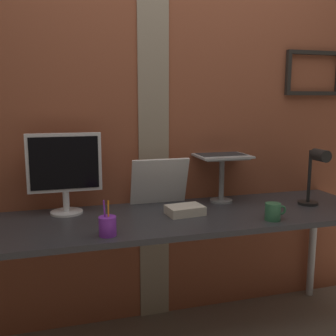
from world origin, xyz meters
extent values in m
cube|color=brown|center=(0.00, 0.40, 1.16)|extent=(3.27, 0.12, 2.33)
cube|color=gray|center=(-0.16, 0.34, 1.16)|extent=(0.19, 0.01, 2.33)
cube|color=black|center=(0.95, 0.32, 1.71)|extent=(0.42, 0.03, 0.03)
cube|color=black|center=(0.95, 0.32, 1.44)|extent=(0.42, 0.03, 0.03)
cube|color=black|center=(0.75, 0.32, 1.57)|extent=(0.03, 0.03, 0.24)
cube|color=#333338|center=(-0.13, 0.02, 0.75)|extent=(2.36, 0.66, 0.03)
cylinder|color=#B2B2B7|center=(0.99, 0.28, 0.37)|extent=(0.05, 0.05, 0.74)
cylinder|color=white|center=(-0.69, 0.22, 0.77)|extent=(0.18, 0.18, 0.01)
cylinder|color=white|center=(-0.69, 0.22, 0.84)|extent=(0.04, 0.04, 0.11)
cube|color=white|center=(-0.69, 0.22, 1.06)|extent=(0.40, 0.04, 0.33)
cube|color=black|center=(-0.69, 0.20, 1.06)|extent=(0.37, 0.00, 0.29)
cylinder|color=gray|center=(0.25, 0.22, 0.77)|extent=(0.14, 0.14, 0.01)
cylinder|color=gray|center=(0.25, 0.22, 0.91)|extent=(0.03, 0.03, 0.26)
cube|color=gray|center=(0.25, 0.22, 1.05)|extent=(0.28, 0.22, 0.01)
cube|color=#ADB2B7|center=(0.25, 0.22, 1.06)|extent=(0.32, 0.26, 0.01)
cube|color=#2D2D30|center=(0.25, 0.24, 1.07)|extent=(0.28, 0.17, 0.00)
cube|color=#ADB2B7|center=(0.25, 0.37, 1.18)|extent=(0.32, 0.04, 0.24)
cube|color=black|center=(0.25, 0.37, 1.18)|extent=(0.29, 0.03, 0.21)
cube|color=white|center=(-0.14, 0.27, 0.91)|extent=(0.35, 0.11, 0.29)
cylinder|color=black|center=(0.73, 0.02, 0.78)|extent=(0.12, 0.12, 0.02)
cylinder|color=black|center=(0.73, 0.02, 0.94)|extent=(0.02, 0.02, 0.32)
cylinder|color=black|center=(0.73, -0.07, 1.08)|extent=(0.07, 0.11, 0.07)
cylinder|color=purple|center=(-0.52, -0.21, 0.81)|extent=(0.08, 0.08, 0.09)
cylinder|color=orange|center=(-0.51, -0.21, 0.86)|extent=(0.01, 0.03, 0.16)
cylinder|color=purple|center=(-0.53, -0.21, 0.86)|extent=(0.02, 0.03, 0.16)
cylinder|color=#33724C|center=(0.35, -0.21, 0.81)|extent=(0.08, 0.08, 0.09)
torus|color=#33724C|center=(0.41, -0.21, 0.82)|extent=(0.05, 0.01, 0.05)
cube|color=silver|center=(-0.06, 0.02, 0.79)|extent=(0.21, 0.16, 0.05)
camera|label=1|loc=(-0.73, -1.98, 1.40)|focal=41.80mm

